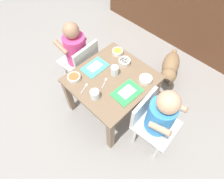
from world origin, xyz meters
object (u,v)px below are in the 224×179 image
object	(u,v)px
food_tray_left	(95,67)
veggie_bowl_far	(124,62)
water_cup_left	(115,71)
seated_child_right	(159,116)
veggie_bowl_near	(74,78)
food_tray_right	(127,92)
dining_table	(112,84)
spoon_by_right_tray	(85,87)
spoon_by_left_tray	(105,82)
cereal_bowl_left_side	(146,79)
water_cup_right	(95,95)
seated_child_left	(76,50)
dog	(170,67)
cereal_bowl_right_side	(118,52)

from	to	relation	value
food_tray_left	veggie_bowl_far	bearing A→B (deg)	55.86
food_tray_left	water_cup_left	size ratio (longest dim) A/B	2.64
seated_child_right	veggie_bowl_near	distance (m)	0.67
food_tray_right	dining_table	bearing A→B (deg)	173.66
spoon_by_right_tray	dining_table	bearing A→B (deg)	69.05
spoon_by_left_tray	seated_child_right	bearing A→B (deg)	7.36
food_tray_left	food_tray_right	size ratio (longest dim) A/B	0.95
water_cup_left	veggie_bowl_far	distance (m)	0.13
dining_table	veggie_bowl_near	world-z (taller)	veggie_bowl_near
cereal_bowl_left_side	spoon_by_right_tray	xyz separation A→B (m)	(-0.27, -0.36, -0.01)
cereal_bowl_left_side	food_tray_left	bearing A→B (deg)	-153.97
veggie_bowl_near	water_cup_left	bearing A→B (deg)	54.49
veggie_bowl_far	cereal_bowl_left_side	distance (m)	0.23
food_tray_right	veggie_bowl_far	distance (m)	0.28
water_cup_left	water_cup_right	size ratio (longest dim) A/B	1.14
seated_child_left	seated_child_right	distance (m)	0.88
seated_child_right	spoon_by_right_tray	distance (m)	0.55
seated_child_left	dog	xyz separation A→B (m)	(0.61, 0.60, -0.21)
seated_child_left	water_cup_left	bearing A→B (deg)	4.60
veggie_bowl_far	cereal_bowl_right_side	xyz separation A→B (m)	(-0.12, 0.04, -0.00)
dining_table	cereal_bowl_right_side	size ratio (longest dim) A/B	6.63
spoon_by_right_tray	cereal_bowl_left_side	bearing A→B (deg)	53.11
seated_child_right	food_tray_right	xyz separation A→B (m)	(-0.27, -0.01, 0.01)
veggie_bowl_far	veggie_bowl_near	bearing A→B (deg)	-112.45
food_tray_right	veggie_bowl_near	distance (m)	0.41
food_tray_right	water_cup_left	xyz separation A→B (m)	(-0.19, 0.06, 0.03)
food_tray_left	cereal_bowl_right_side	xyz separation A→B (m)	(0.02, 0.24, 0.01)
dog	water_cup_left	size ratio (longest dim) A/B	5.55
seated_child_right	food_tray_left	bearing A→B (deg)	-178.72
dining_table	dog	distance (m)	0.65
seated_child_right	veggie_bowl_far	size ratio (longest dim) A/B	7.19
dog	water_cup_left	world-z (taller)	water_cup_left
veggie_bowl_far	dog	bearing A→B (deg)	64.05
seated_child_right	spoon_by_right_tray	bearing A→B (deg)	-159.24
water_cup_right	spoon_by_right_tray	xyz separation A→B (m)	(-0.11, 0.00, -0.03)
cereal_bowl_left_side	spoon_by_right_tray	bearing A→B (deg)	-126.89
water_cup_right	spoon_by_left_tray	bearing A→B (deg)	108.57
veggie_bowl_far	cereal_bowl_right_side	distance (m)	0.13
water_cup_left	spoon_by_right_tray	size ratio (longest dim) A/B	0.77
cereal_bowl_left_side	food_tray_right	bearing A→B (deg)	-97.54
veggie_bowl_far	spoon_by_right_tray	world-z (taller)	veggie_bowl_far
cereal_bowl_right_side	veggie_bowl_near	bearing A→B (deg)	-95.40
seated_child_right	veggie_bowl_near	xyz separation A→B (m)	(-0.64, -0.20, 0.02)
food_tray_right	cereal_bowl_right_side	world-z (taller)	cereal_bowl_right_side
cereal_bowl_right_side	food_tray_left	bearing A→B (deg)	-93.61
seated_child_left	spoon_by_right_tray	world-z (taller)	seated_child_left
veggie_bowl_far	spoon_by_right_tray	bearing A→B (deg)	-96.07
seated_child_right	water_cup_left	world-z (taller)	seated_child_right
water_cup_right	cereal_bowl_right_side	distance (m)	0.46
veggie_bowl_near	cereal_bowl_left_side	bearing A→B (deg)	43.13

